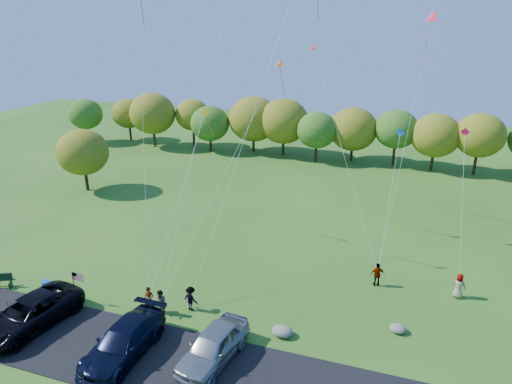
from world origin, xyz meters
TOP-DOWN VIEW (x-y plane):
  - ground at (0.00, 0.00)m, footprint 140.00×140.00m
  - asphalt_lane at (0.00, -4.00)m, footprint 44.00×6.00m
  - treeline at (1.28, 35.63)m, footprint 76.71×27.41m
  - minivan_dark at (-9.38, -3.78)m, footprint 4.16×7.09m
  - minivan_navy at (-2.35, -4.21)m, footprint 2.71×6.29m
  - minivan_silver at (2.61, -2.97)m, footprint 3.00×5.78m
  - flyer_a at (-3.24, 0.04)m, footprint 0.73×0.57m
  - flyer_b at (-2.30, -0.11)m, footprint 1.10×1.05m
  - flyer_c at (-0.72, 1.02)m, footprint 1.22×0.89m
  - flyer_d at (10.64, 7.97)m, footprint 1.13×0.77m
  - flyer_e at (16.06, 8.19)m, footprint 1.00×0.79m
  - trash_barrel at (-11.23, -0.33)m, footprint 0.59×0.59m
  - flag_assembly at (-8.23, -0.70)m, footprint 0.88×0.57m
  - boulder_near at (5.69, 0.37)m, footprint 1.28×1.00m
  - boulder_far at (12.32, 2.95)m, footprint 1.00×0.83m

SIDE VIEW (x-z plane):
  - ground at x=0.00m, z-range 0.00..0.00m
  - asphalt_lane at x=0.00m, z-range 0.00..0.06m
  - boulder_far at x=12.32m, z-range 0.00..0.52m
  - boulder_near at x=5.69m, z-range 0.00..0.64m
  - trash_barrel at x=-11.23m, z-range 0.00..0.89m
  - flyer_c at x=-0.72m, z-range 0.00..1.70m
  - flyer_a at x=-3.24m, z-range 0.00..1.75m
  - flyer_d at x=10.64m, z-range 0.00..1.78m
  - flyer_b at x=-2.30m, z-range 0.00..1.78m
  - flyer_e at x=16.06m, z-range 0.00..1.79m
  - minivan_navy at x=-2.35m, z-range 0.06..1.87m
  - minivan_dark at x=-9.38m, z-range 0.06..1.91m
  - minivan_silver at x=2.61m, z-range 0.06..1.94m
  - flag_assembly at x=-8.23m, z-range 0.58..2.95m
  - treeline at x=1.28m, z-range 0.42..8.96m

